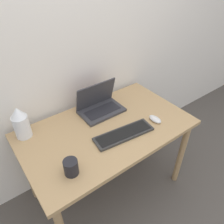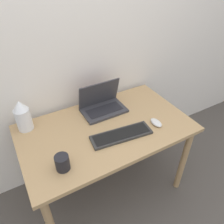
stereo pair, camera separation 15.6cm
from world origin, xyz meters
TOP-DOWN VIEW (x-y plane):
  - ground_plane at (0.00, 0.00)m, footprint 12.00×12.00m
  - wall_back at (0.00, 0.79)m, footprint 6.00×0.05m
  - desk at (0.00, 0.36)m, footprint 1.23×0.73m
  - laptop at (0.08, 0.57)m, footprint 0.34×0.22m
  - keyboard at (0.05, 0.23)m, footprint 0.44×0.18m
  - mouse at (0.34, 0.21)m, footprint 0.06×0.11m
  - vase at (-0.51, 0.63)m, footprint 0.11×0.11m
  - mug at (-0.39, 0.16)m, footprint 0.08×0.08m

SIDE VIEW (x-z plane):
  - ground_plane at x=0.00m, z-range 0.00..0.00m
  - desk at x=0.00m, z-range 0.27..1.00m
  - keyboard at x=0.05m, z-range 0.72..0.74m
  - mouse at x=0.34m, z-range 0.72..0.75m
  - mug at x=-0.39m, z-range 0.72..0.82m
  - laptop at x=0.08m, z-range 0.66..0.89m
  - vase at x=-0.51m, z-range 0.72..0.96m
  - wall_back at x=0.00m, z-range 0.00..2.50m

